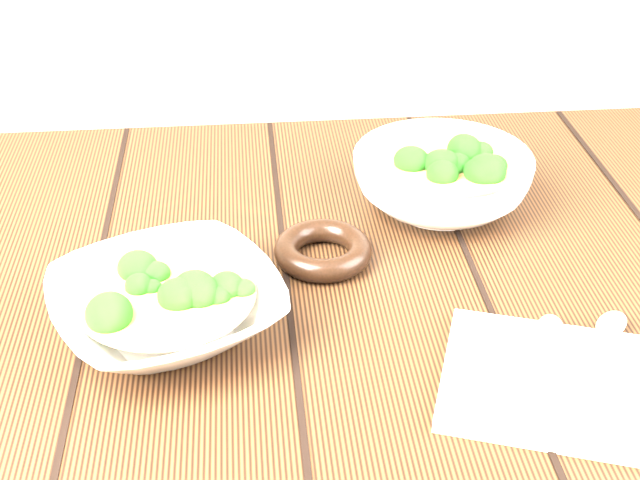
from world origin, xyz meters
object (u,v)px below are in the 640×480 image
Objects in this scene: table at (307,371)px; soup_bowl_front at (167,305)px; soup_bowl_back at (442,178)px; trivet at (323,250)px; napkin at (556,383)px.

table is 0.21m from soup_bowl_front.
soup_bowl_front is at bearing -145.77° from soup_bowl_back.
soup_bowl_front is 0.19m from trivet.
soup_bowl_front is (-0.14, -0.06, 0.15)m from table.
trivet reaches higher than napkin.
table is 0.30m from napkin.
napkin is (0.35, -0.12, -0.02)m from soup_bowl_front.
soup_bowl_front reaches higher than napkin.
trivet is 0.53× the size of napkin.
soup_bowl_front is 0.37m from napkin.
napkin is (0.19, -0.22, -0.01)m from trivet.
soup_bowl_front is 0.38m from soup_bowl_back.
soup_bowl_back is 0.33m from napkin.
trivet reaches higher than table.
soup_bowl_back reaches higher than napkin.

